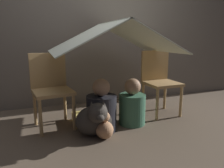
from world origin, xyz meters
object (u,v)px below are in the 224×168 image
(person_second, at_px, (132,106))
(dog, at_px, (95,119))
(chair_right, at_px, (159,79))
(person_front, at_px, (102,110))
(chair_left, at_px, (51,86))

(person_second, relative_size, dog, 1.32)
(person_second, bearing_deg, chair_right, 26.80)
(person_front, bearing_deg, person_second, 8.54)
(person_front, relative_size, person_second, 1.06)
(chair_right, xyz_separation_m, dog, (-1.01, -0.44, -0.28))
(chair_left, xyz_separation_m, dog, (0.40, -0.44, -0.28))
(chair_left, distance_m, person_second, 0.97)
(person_front, distance_m, person_second, 0.40)
(chair_left, bearing_deg, chair_right, -8.92)
(chair_left, bearing_deg, person_front, -40.78)
(chair_right, distance_m, person_second, 0.62)
(person_second, bearing_deg, person_front, -171.46)
(dog, bearing_deg, chair_right, 23.70)
(chair_right, bearing_deg, person_second, -155.56)
(person_front, bearing_deg, dog, -130.31)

